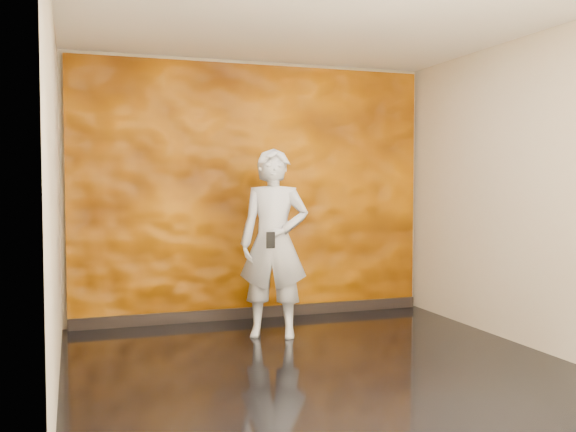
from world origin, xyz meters
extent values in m
cube|color=black|center=(0.00, 0.00, -0.01)|extent=(4.00, 4.00, 0.01)
cube|color=tan|center=(0.00, 2.00, 1.40)|extent=(4.00, 0.02, 2.80)
cube|color=tan|center=(0.00, -2.00, 1.40)|extent=(4.00, 0.02, 2.80)
cube|color=tan|center=(-2.00, 0.00, 1.40)|extent=(0.02, 4.00, 2.80)
cube|color=tan|center=(2.00, 0.00, 1.40)|extent=(0.02, 4.00, 2.80)
cube|color=white|center=(0.00, 0.00, 2.80)|extent=(4.00, 4.00, 0.01)
cube|color=#CF6F01|center=(0.00, 1.96, 1.38)|extent=(3.90, 0.06, 2.75)
cube|color=black|center=(0.00, 1.92, 0.06)|extent=(3.90, 0.04, 0.12)
imported|color=#A5A9B6|center=(-0.05, 1.06, 0.90)|extent=(0.78, 0.66, 1.81)
cube|color=black|center=(-0.17, 0.80, 0.96)|extent=(0.08, 0.02, 0.15)
camera|label=1|loc=(-1.89, -4.79, 1.48)|focal=40.00mm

